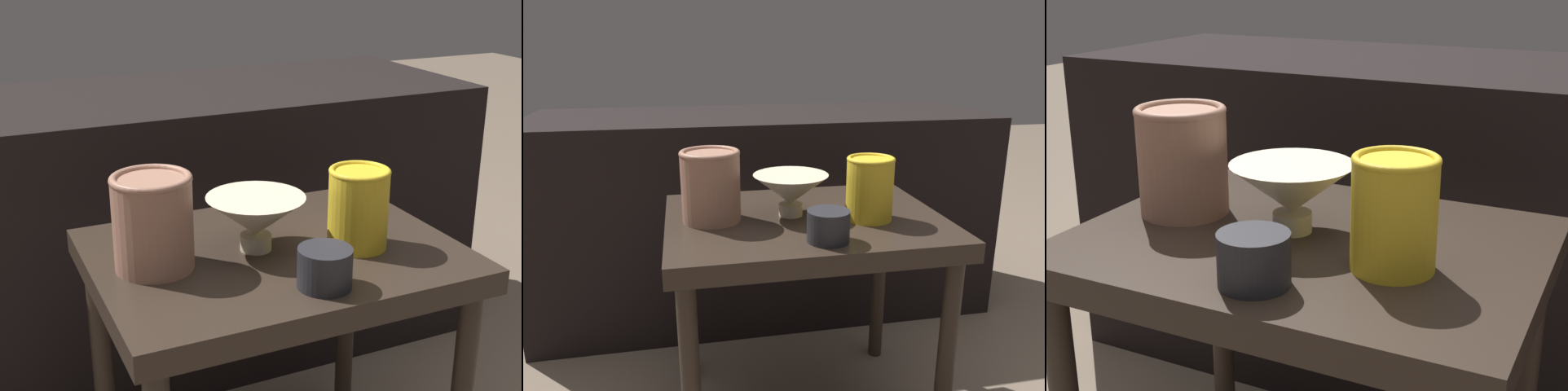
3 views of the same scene
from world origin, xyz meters
The scene contains 6 objects.
table centered at (0.00, 0.00, 0.42)m, with size 0.58×0.43×0.49m.
couch_backdrop centered at (0.00, 0.58, 0.32)m, with size 1.40×0.50×0.63m.
bowl centered at (-0.03, 0.01, 0.54)m, with size 0.16×0.16×0.09m.
vase_textured_left centered at (-0.19, 0.01, 0.56)m, with size 0.12×0.12×0.15m.
vase_colorful_right centered at (0.13, -0.04, 0.55)m, with size 0.10×0.10×0.13m.
cup centered at (0.01, -0.15, 0.52)m, with size 0.08×0.08×0.06m.
Camera 3 is at (0.37, -0.76, 0.82)m, focal length 50.00 mm.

